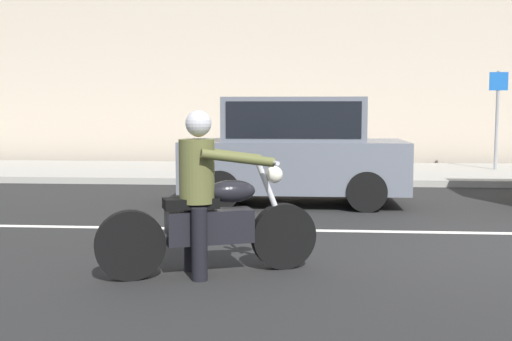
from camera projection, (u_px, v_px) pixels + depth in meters
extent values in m
cube|color=#99968E|center=(410.00, 173.00, 15.18)|extent=(40.00, 4.40, 0.14)
cube|color=silver|center=(501.00, 233.00, 8.14)|extent=(18.00, 0.14, 0.01)
cylinder|color=black|center=(284.00, 236.00, 6.32)|extent=(0.66, 0.35, 0.66)
cylinder|color=black|center=(130.00, 245.00, 5.89)|extent=(0.66, 0.35, 0.66)
cylinder|color=silver|center=(272.00, 199.00, 6.25)|extent=(0.37, 0.19, 0.82)
cube|color=black|center=(209.00, 226.00, 6.09)|extent=(0.88, 0.56, 0.32)
ellipsoid|color=black|center=(231.00, 191.00, 6.12)|extent=(0.53, 0.40, 0.22)
cube|color=black|center=(191.00, 203.00, 6.02)|extent=(0.57, 0.41, 0.10)
cylinder|color=silver|center=(267.00, 161.00, 6.19)|extent=(0.29, 0.67, 0.04)
sphere|color=silver|center=(274.00, 175.00, 6.23)|extent=(0.17, 0.17, 0.17)
cylinder|color=silver|center=(176.00, 237.00, 6.17)|extent=(0.68, 0.32, 0.07)
cylinder|color=black|center=(199.00, 244.00, 5.87)|extent=(0.19, 0.19, 0.69)
cylinder|color=black|center=(191.00, 236.00, 6.25)|extent=(0.19, 0.19, 0.69)
cylinder|color=brown|center=(197.00, 171.00, 6.00)|extent=(0.44, 0.44, 0.61)
cylinder|color=brown|center=(238.00, 158.00, 5.88)|extent=(0.70, 0.34, 0.19)
cylinder|color=brown|center=(227.00, 155.00, 6.30)|extent=(0.70, 0.34, 0.19)
sphere|color=tan|center=(198.00, 127.00, 5.97)|extent=(0.20, 0.20, 0.20)
sphere|color=#B7B7BC|center=(198.00, 123.00, 5.97)|extent=(0.25, 0.25, 0.25)
cube|color=slate|center=(294.00, 165.00, 10.67)|extent=(3.72, 1.70, 0.84)
cube|color=slate|center=(294.00, 119.00, 10.60)|extent=(2.30, 1.56, 0.72)
cube|color=black|center=(294.00, 119.00, 10.60)|extent=(2.12, 1.59, 0.58)
cylinder|color=black|center=(362.00, 186.00, 10.62)|extent=(0.64, 1.76, 0.64)
cylinder|color=black|center=(227.00, 184.00, 10.80)|extent=(0.64, 1.76, 0.64)
cylinder|color=gray|center=(497.00, 120.00, 15.34)|extent=(0.08, 0.08, 2.40)
cube|color=#1959B2|center=(499.00, 81.00, 15.22)|extent=(0.44, 0.03, 0.44)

